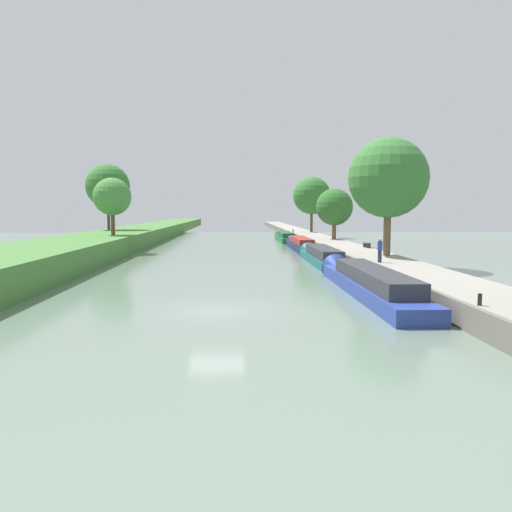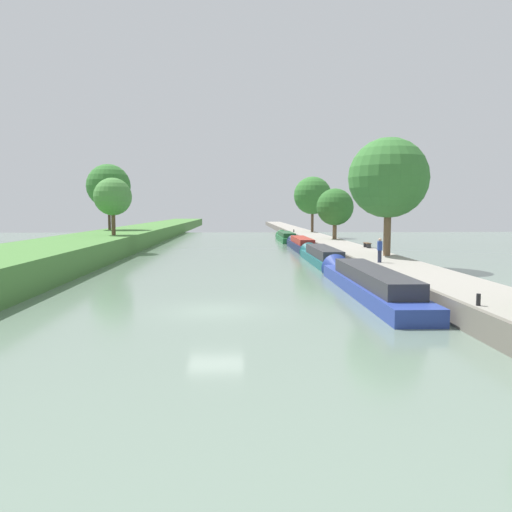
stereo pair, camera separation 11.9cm
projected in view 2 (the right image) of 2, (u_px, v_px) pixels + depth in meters
ground_plane at (216, 311)px, 22.88m from camera, size 160.00×160.00×0.00m
right_towpath at (470, 298)px, 23.26m from camera, size 4.02×260.00×0.99m
stone_quay at (424, 298)px, 23.18m from camera, size 0.25×260.00×1.04m
narrowboat_blue at (365, 281)px, 27.92m from camera, size 2.14×17.22×2.14m
narrowboat_teal at (321, 256)px, 43.66m from camera, size 2.02×14.76×2.05m
narrowboat_navy at (300, 244)px, 58.32m from camera, size 1.90×14.86×1.94m
narrowboat_green at (285, 237)px, 74.62m from camera, size 2.06×14.32×1.96m
tree_rightbank_midnear at (388, 178)px, 38.85m from camera, size 6.15×6.15×9.08m
tree_rightbank_midfar at (335, 207)px, 61.50m from camera, size 4.49×4.49×6.15m
tree_rightbank_far at (313, 196)px, 81.82m from camera, size 6.07×6.07×8.92m
tree_leftbank_downstream at (108, 186)px, 66.75m from camera, size 5.73×5.73×8.65m
tree_leftbank_upstream at (113, 197)px, 52.89m from camera, size 3.93×3.93×5.99m
person_walking at (380, 250)px, 34.22m from camera, size 0.34×0.34×1.66m
mooring_bollard_near at (478, 300)px, 18.82m from camera, size 0.16×0.16×0.45m
mooring_bollard_far at (294, 231)px, 80.60m from camera, size 0.16×0.16×0.45m
park_bench at (367, 244)px, 47.70m from camera, size 0.44×1.50×0.47m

